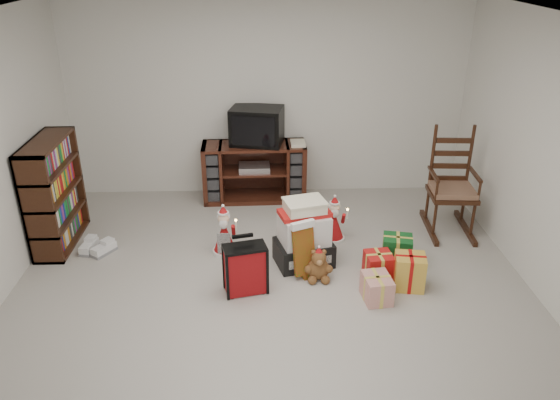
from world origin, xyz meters
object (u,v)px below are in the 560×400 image
object	(u,v)px
mrs_claus_figurine	(224,235)
gift_cluster	(392,269)
santa_figurine	(334,223)
sneaker_pair	(96,248)
gift_pile	(304,237)
bookshelf	(55,195)
teddy_bear	(318,266)
red_suitcase	(245,269)
rocking_chair	(450,194)
crt_television	(257,126)
tv_stand	(254,172)

from	to	relation	value
mrs_claus_figurine	gift_cluster	bearing A→B (deg)	-20.41
santa_figurine	sneaker_pair	xyz separation A→B (m)	(-2.59, -0.19, -0.16)
gift_pile	mrs_claus_figurine	distance (m)	0.87
bookshelf	teddy_bear	distance (m)	2.93
red_suitcase	teddy_bear	xyz separation A→B (m)	(0.71, 0.20, -0.11)
red_suitcase	bookshelf	bearing A→B (deg)	140.13
rocking_chair	crt_television	bearing A→B (deg)	160.99
tv_stand	crt_television	world-z (taller)	crt_television
bookshelf	santa_figurine	world-z (taller)	bookshelf
teddy_bear	bookshelf	bearing A→B (deg)	163.11
mrs_claus_figurine	sneaker_pair	xyz separation A→B (m)	(-1.38, 0.05, -0.16)
teddy_bear	red_suitcase	bearing A→B (deg)	-164.60
teddy_bear	mrs_claus_figurine	distance (m)	1.10
rocking_chair	gift_pile	distance (m)	1.88
bookshelf	crt_television	world-z (taller)	crt_television
gift_pile	teddy_bear	xyz separation A→B (m)	(0.12, -0.30, -0.17)
bookshelf	santa_figurine	xyz separation A→B (m)	(3.02, -0.05, -0.37)
red_suitcase	sneaker_pair	distance (m)	1.82
santa_figurine	gift_cluster	bearing A→B (deg)	-61.75
bookshelf	teddy_bear	xyz separation A→B (m)	(2.77, -0.84, -0.43)
gift_pile	crt_television	size ratio (longest dim) A/B	1.01
mrs_claus_figurine	sneaker_pair	world-z (taller)	mrs_claus_figurine
crt_television	santa_figurine	bearing A→B (deg)	-42.59
rocking_chair	gift_cluster	world-z (taller)	rocking_chair
rocking_chair	red_suitcase	world-z (taller)	rocking_chair
rocking_chair	teddy_bear	size ratio (longest dim) A/B	3.84
tv_stand	gift_pile	bearing A→B (deg)	-73.87
bookshelf	crt_television	xyz separation A→B (m)	(2.18, 1.11, 0.40)
rocking_chair	crt_television	xyz separation A→B (m)	(-2.20, 0.92, 0.55)
tv_stand	teddy_bear	bearing A→B (deg)	-73.15
gift_pile	red_suitcase	size ratio (longest dim) A/B	1.22
rocking_chair	teddy_bear	distance (m)	1.93
mrs_claus_figurine	bookshelf	bearing A→B (deg)	170.78
gift_pile	santa_figurine	distance (m)	0.62
bookshelf	mrs_claus_figurine	distance (m)	1.88
mrs_claus_figurine	rocking_chair	bearing A→B (deg)	10.81
bookshelf	crt_television	bearing A→B (deg)	27.02
bookshelf	gift_cluster	bearing A→B (deg)	-14.71
crt_television	tv_stand	bearing A→B (deg)	-136.02
teddy_bear	mrs_claus_figurine	size ratio (longest dim) A/B	0.58
tv_stand	crt_television	xyz separation A→B (m)	(0.04, 0.03, 0.60)
mrs_claus_figurine	tv_stand	bearing A→B (deg)	77.20
gift_pile	sneaker_pair	size ratio (longest dim) A/B	1.79
rocking_chair	teddy_bear	bearing A→B (deg)	-143.53
gift_pile	crt_television	world-z (taller)	crt_television
santa_figurine	gift_cluster	xyz separation A→B (m)	(0.46, -0.86, -0.06)
teddy_bear	sneaker_pair	xyz separation A→B (m)	(-2.34, 0.60, -0.09)
teddy_bear	sneaker_pair	size ratio (longest dim) A/B	0.82
red_suitcase	tv_stand	bearing A→B (deg)	74.91
santa_figurine	crt_television	distance (m)	1.63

